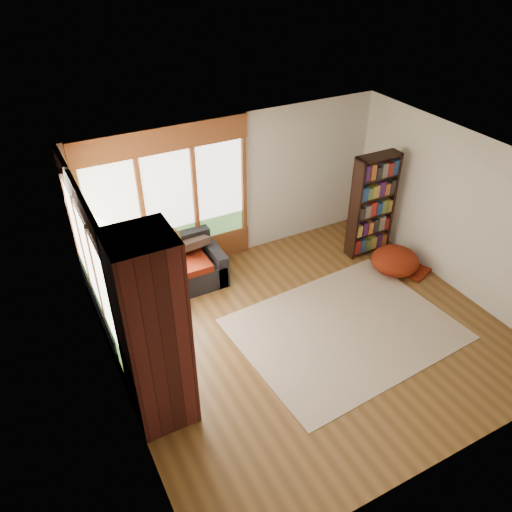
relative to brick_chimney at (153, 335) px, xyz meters
name	(u,v)px	position (x,y,z in m)	size (l,w,h in m)	color
floor	(310,333)	(2.40, 0.35, -1.30)	(5.50, 5.50, 0.00)	brown
ceiling	(323,173)	(2.40, 0.35, 1.30)	(5.50, 5.50, 0.00)	white
wall_back	(235,188)	(2.40, 2.85, 0.00)	(5.50, 0.04, 2.60)	silver
wall_front	(456,390)	(2.40, -2.15, 0.00)	(5.50, 0.04, 2.60)	silver
wall_left	(114,326)	(-0.35, 0.35, 0.00)	(0.04, 5.00, 2.60)	silver
wall_right	(463,215)	(5.15, 0.35, 0.00)	(0.04, 5.00, 2.60)	silver
windows_back	(169,202)	(1.20, 2.82, 0.05)	(2.82, 0.10, 1.90)	brown
windows_left	(92,268)	(-0.32, 1.55, 0.05)	(0.10, 2.62, 1.90)	brown
roller_blind	(76,213)	(-0.29, 2.38, 0.45)	(0.03, 0.72, 0.90)	#658A53
brick_chimney	(153,335)	(0.00, 0.00, 0.00)	(0.70, 0.70, 2.60)	#471914
sectional_sofa	(147,292)	(0.45, 2.05, -1.00)	(2.20, 2.20, 0.80)	black
area_rug	(345,329)	(2.91, 0.17, -1.29)	(3.16, 2.42, 0.01)	silver
bookshelf	(372,206)	(4.54, 1.75, -0.35)	(0.82, 0.27, 1.90)	black
pouf	(395,260)	(4.56, 1.00, -1.07)	(0.82, 0.82, 0.44)	maroon
dog_tan	(165,255)	(0.83, 2.17, -0.49)	(1.07, 1.11, 0.55)	olive
dog_brindle	(145,284)	(0.35, 1.65, -0.53)	(0.71, 0.95, 0.47)	black
throw_pillows	(142,261)	(0.48, 2.20, -0.51)	(1.98, 1.68, 0.45)	#2F211A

